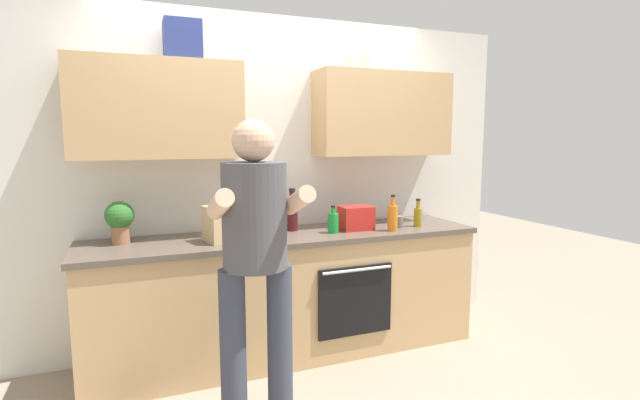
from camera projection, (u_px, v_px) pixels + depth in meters
The scene contains 14 objects.
ground_plane at pixel (290, 352), 3.54m from camera, with size 12.00×12.00×0.00m, color gray.
back_wall_unit at pixel (276, 151), 3.59m from camera, with size 4.00×0.38×2.50m.
counter at pixel (290, 294), 3.48m from camera, with size 2.84×0.67×0.90m.
person_standing at pixel (255, 250), 2.50m from camera, with size 0.49×0.45×1.69m.
bottle_soda at pixel (333, 222), 3.46m from camera, with size 0.08×0.08×0.20m.
bottle_oil at pixel (418, 216), 3.70m from camera, with size 0.06×0.06×0.22m.
bottle_hotsauce at pixel (254, 221), 3.33m from camera, with size 0.06×0.06×0.26m.
bottle_water at pixel (268, 220), 3.52m from camera, with size 0.06×0.06×0.20m.
bottle_juice at pixel (393, 217), 3.53m from camera, with size 0.08×0.08×0.27m.
bottle_wine at pixel (292, 213), 3.53m from camera, with size 0.08×0.08×0.32m.
cup_stoneware at pixel (398, 222), 3.67m from camera, with size 0.08×0.08×0.09m, color slate.
potted_herb at pixel (120, 219), 3.09m from camera, with size 0.18×0.18×0.28m.
grocery_bag_bread at pixel (220, 224), 3.16m from camera, with size 0.18×0.19×0.24m, color tan.
grocery_bag_crisps at pixel (356, 218), 3.58m from camera, with size 0.24×0.18×0.18m, color red.
Camera 1 is at (-1.04, -3.20, 1.59)m, focal length 26.64 mm.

